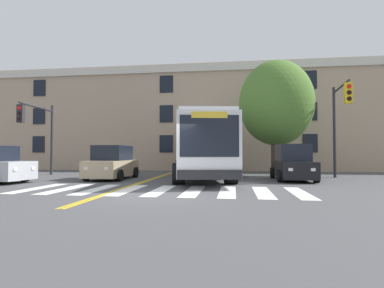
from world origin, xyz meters
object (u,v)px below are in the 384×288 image
car_tan_near_lane (113,164)px  street_tree_curbside_large (276,103)px  city_bus (200,147)px  traffic_light_near_corner (340,113)px  car_black_far_lane (292,164)px  traffic_light_far_corner (39,125)px  car_grey_behind_bus (208,160)px

car_tan_near_lane → street_tree_curbside_large: size_ratio=0.56×
car_tan_near_lane → city_bus: bearing=19.4°
car_tan_near_lane → traffic_light_near_corner: traffic_light_near_corner is taller
car_tan_near_lane → car_black_far_lane: (9.59, 0.52, 0.02)m
city_bus → traffic_light_near_corner: 7.85m
traffic_light_far_corner → car_black_far_lane: bearing=-2.6°
car_grey_behind_bus → traffic_light_near_corner: bearing=-47.1°
car_grey_behind_bus → traffic_light_far_corner: size_ratio=1.08×
car_black_far_lane → traffic_light_near_corner: 3.91m
car_black_far_lane → traffic_light_near_corner: (2.68, 0.86, 2.72)m
city_bus → car_tan_near_lane: city_bus is taller
car_tan_near_lane → traffic_light_near_corner: size_ratio=0.76×
city_bus → car_tan_near_lane: bearing=-160.6°
car_tan_near_lane → car_black_far_lane: size_ratio=0.99×
car_black_far_lane → traffic_light_near_corner: traffic_light_near_corner is taller
car_tan_near_lane → car_grey_behind_bus: bearing=65.2°
car_grey_behind_bus → street_tree_curbside_large: 8.80m
car_tan_near_lane → street_tree_curbside_large: (9.19, 3.24, 3.65)m
car_black_far_lane → car_grey_behind_bus: car_black_far_lane is taller
car_black_far_lane → street_tree_curbside_large: 4.56m
traffic_light_far_corner → street_tree_curbside_large: street_tree_curbside_large is taller
city_bus → street_tree_curbside_large: street_tree_curbside_large is taller
city_bus → car_tan_near_lane: 5.00m
city_bus → traffic_light_near_corner: (7.64, -0.26, 1.80)m
city_bus → traffic_light_far_corner: bearing=-177.5°
car_grey_behind_bus → traffic_light_near_corner: size_ratio=0.94×
traffic_light_far_corner → street_tree_curbside_large: 14.62m
car_tan_near_lane → car_grey_behind_bus: 10.72m
city_bus → car_grey_behind_bus: bearing=90.9°
street_tree_curbside_large → car_tan_near_lane: bearing=-160.5°
car_black_far_lane → traffic_light_far_corner: traffic_light_far_corner is taller
car_grey_behind_bus → traffic_light_near_corner: traffic_light_near_corner is taller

